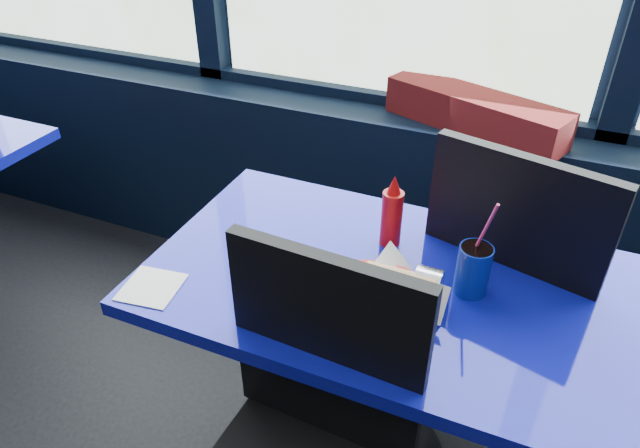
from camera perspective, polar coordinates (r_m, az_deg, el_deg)
The scene contains 8 objects.
window_sill at distance 2.37m, azimuth 5.79°, elevation 2.31°, with size 5.00×0.26×0.80m, color black.
near_table at distance 1.54m, azimuth 6.54°, elevation -10.64°, with size 1.20×0.70×0.75m.
chair_near_back at distance 1.73m, azimuth 16.77°, elevation -4.71°, with size 0.58×0.58×1.05m.
planter_box at distance 2.07m, azimuth 15.21°, elevation 10.77°, with size 0.64×0.16×0.13m, color maroon.
food_basket at distance 1.33m, azimuth 6.15°, elevation -6.73°, with size 0.34×0.34×0.10m.
ketchup_bottle at distance 1.49m, azimuth 7.20°, elevation 0.96°, with size 0.06×0.06×0.21m.
soda_cup at distance 1.38m, azimuth 15.06°, elevation -4.33°, with size 0.08×0.08×0.27m.
napkin at distance 1.44m, azimuth -16.50°, elevation -6.07°, with size 0.13×0.13×0.00m, color white.
Camera 1 is at (0.57, 0.94, 1.66)m, focal length 32.00 mm.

